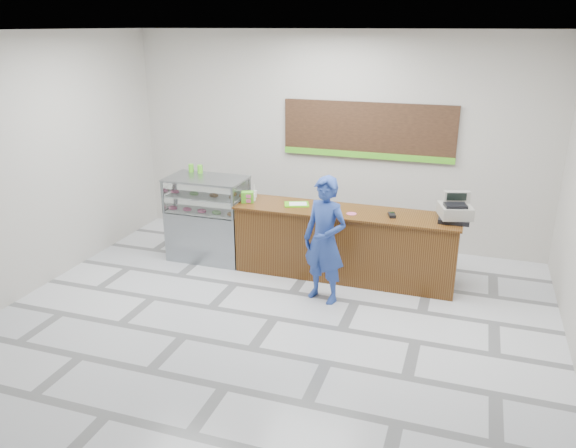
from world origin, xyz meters
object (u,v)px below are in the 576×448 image
(sales_counter, at_px, (345,244))
(display_case, at_px, (208,218))
(serving_tray, at_px, (297,204))
(cash_register, at_px, (455,211))
(customer, at_px, (325,240))

(sales_counter, distance_m, display_case, 2.23)
(display_case, bearing_deg, serving_tray, 1.19)
(sales_counter, distance_m, serving_tray, 0.92)
(serving_tray, bearing_deg, cash_register, -19.95)
(sales_counter, height_order, display_case, display_case)
(display_case, relative_size, cash_register, 2.52)
(cash_register, distance_m, serving_tray, 2.26)
(display_case, bearing_deg, customer, -21.06)
(sales_counter, relative_size, cash_register, 6.17)
(display_case, height_order, serving_tray, display_case)
(serving_tray, xyz_separation_m, customer, (0.66, -0.85, -0.18))
(display_case, relative_size, serving_tray, 3.14)
(sales_counter, relative_size, customer, 1.89)
(sales_counter, bearing_deg, customer, -96.37)
(sales_counter, xyz_separation_m, customer, (-0.09, -0.82, 0.35))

